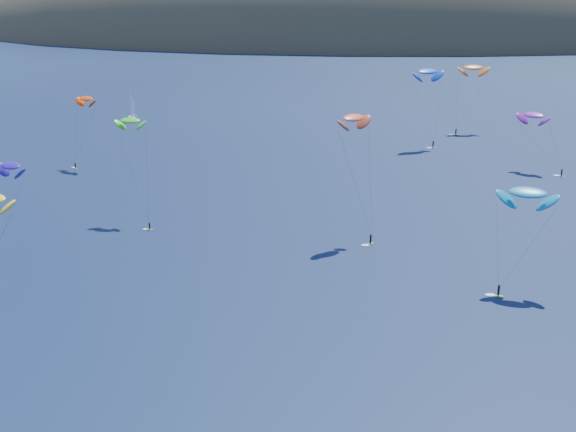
% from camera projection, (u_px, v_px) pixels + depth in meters
% --- Properties ---
extents(island, '(730.00, 300.00, 210.00)m').
position_uv_depth(island, '(377.00, 46.00, 617.54)').
color(island, '#3D3526').
rests_on(island, ground).
extents(sailboat, '(8.76, 8.44, 10.49)m').
position_uv_depth(sailboat, '(132.00, 117.00, 292.76)').
color(sailboat, white).
rests_on(sailboat, ground).
extents(kitesurfer_1, '(8.44, 9.67, 21.12)m').
position_uv_depth(kitesurfer_1, '(86.00, 99.00, 225.92)').
color(kitesurfer_1, '#A3E319').
rests_on(kitesurfer_1, ground).
extents(kitesurfer_3, '(10.38, 13.29, 24.08)m').
position_uv_depth(kitesurfer_3, '(130.00, 121.00, 180.69)').
color(kitesurfer_3, '#A3E319').
rests_on(kitesurfer_3, ground).
extents(kitesurfer_4, '(11.88, 10.35, 26.05)m').
position_uv_depth(kitesurfer_4, '(428.00, 71.00, 248.67)').
color(kitesurfer_4, '#A3E319').
rests_on(kitesurfer_4, ground).
extents(kitesurfer_5, '(11.34, 10.58, 20.28)m').
position_uv_depth(kitesurfer_5, '(528.00, 193.00, 142.86)').
color(kitesurfer_5, '#A3E319').
rests_on(kitesurfer_5, ground).
extents(kitesurfer_6, '(12.84, 14.00, 17.71)m').
position_uv_depth(kitesurfer_6, '(534.00, 115.00, 222.92)').
color(kitesurfer_6, '#A3E319').
rests_on(kitesurfer_6, ground).
extents(kitesurfer_9, '(9.44, 12.71, 27.72)m').
position_uv_depth(kitesurfer_9, '(354.00, 118.00, 167.44)').
color(kitesurfer_9, '#A3E319').
rests_on(kitesurfer_9, ground).
extents(kitesurfer_10, '(8.76, 12.07, 21.12)m').
position_uv_depth(kitesurfer_10, '(10.00, 166.00, 155.15)').
color(kitesurfer_10, '#A3E319').
rests_on(kitesurfer_10, ground).
extents(kitesurfer_11, '(12.03, 13.24, 24.05)m').
position_uv_depth(kitesurfer_11, '(474.00, 67.00, 270.92)').
color(kitesurfer_11, '#A3E319').
rests_on(kitesurfer_11, ground).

